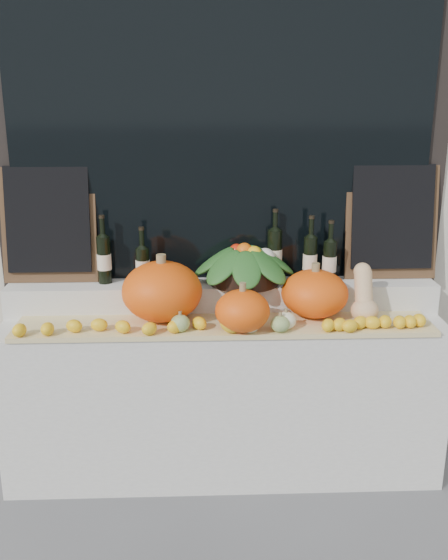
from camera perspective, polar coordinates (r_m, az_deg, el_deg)
The scene contains 18 objects.
storefront_facade at distance 3.79m, azimuth -0.49°, elevation 20.24°, with size 7.00×0.94×4.50m.
display_sill at distance 3.46m, azimuth -0.05°, elevation -10.47°, with size 2.30×0.55×0.88m, color silver.
rear_tier at distance 3.39m, azimuth -0.15°, elevation -1.47°, with size 2.30×0.25×0.16m, color silver.
straw_bedding at distance 3.15m, azimuth 0.03°, elevation -4.22°, with size 2.10×0.32×0.03m, color tan.
pumpkin_left at distance 3.17m, azimuth -5.69°, elevation -1.02°, with size 0.41×0.41×0.30m, color #FD5A0D.
pumpkin_right at distance 3.25m, azimuth 8.29°, elevation -1.23°, with size 0.35×0.35×0.24m, color #FD5A0D.
pumpkin_center at distance 3.03m, azimuth 1.70°, elevation -2.83°, with size 0.27×0.27×0.21m, color #FD5A0D.
butternut_squash at distance 3.23m, azimuth 12.67°, elevation -1.54°, with size 0.14×0.20×0.29m.
decorative_gourds at distance 3.03m, azimuth 1.77°, elevation -3.81°, with size 0.62×0.15×0.16m.
lemon_heap at distance 3.04m, azimuth 0.12°, elevation -4.20°, with size 2.20×0.16×0.06m, color yellow, non-canonical shape.
produce_bowl at distance 3.33m, azimuth 1.87°, elevation 1.52°, with size 0.58×0.58×0.23m.
wine_bottle_far_left at distance 3.38m, azimuth -10.91°, elevation 1.92°, with size 0.08×0.08×0.37m.
wine_bottle_near_left at distance 3.34m, azimuth -7.44°, elevation 1.38°, with size 0.08×0.08×0.31m.
wine_bottle_tall at distance 3.39m, azimuth 4.64°, elevation 2.37°, with size 0.08×0.08×0.39m.
wine_bottle_near_right at distance 3.36m, azimuth 7.87°, elevation 1.94°, with size 0.08×0.08×0.36m.
wine_bottle_far_right at distance 3.38m, azimuth 9.62°, elevation 1.73°, with size 0.08×0.08×0.34m.
chalkboard_left at distance 3.44m, azimuth -15.76°, elevation 5.10°, with size 0.50×0.12×0.62m.
chalkboard_right at distance 3.50m, azimuth 15.11°, elevation 5.35°, with size 0.50×0.12×0.62m.
Camera 1 is at (-0.11, -1.54, 2.04)m, focal length 40.00 mm.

